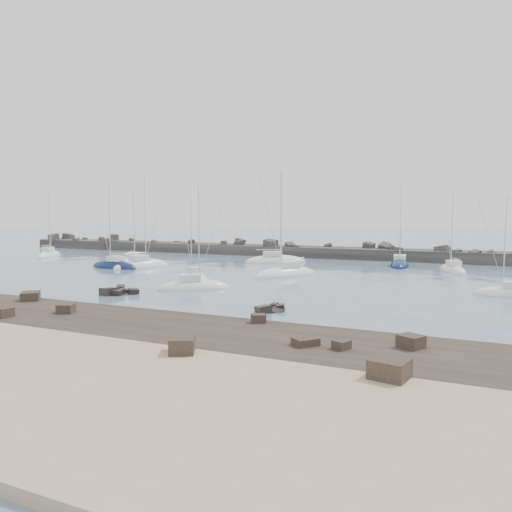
{
  "coord_description": "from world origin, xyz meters",
  "views": [
    {
      "loc": [
        28.6,
        -48.09,
        8.03
      ],
      "look_at": [
        0.74,
        12.0,
        2.21
      ],
      "focal_mm": 35.0,
      "sensor_mm": 36.0,
      "label": 1
    }
  ],
  "objects": [
    {
      "name": "sailboat_9",
      "position": [
        30.74,
        5.11,
        0.13
      ],
      "size": [
        6.42,
        2.05,
        10.29
      ],
      "color": "white",
      "rests_on": "ground"
    },
    {
      "name": "sailboat_10",
      "position": [
        24.56,
        23.92,
        0.14
      ],
      "size": [
        5.12,
        7.31,
        11.38
      ],
      "color": "white",
      "rests_on": "ground"
    },
    {
      "name": "ground",
      "position": [
        0.0,
        0.0,
        0.0
      ],
      "size": [
        400.0,
        400.0,
        0.0
      ],
      "primitive_type": "plane",
      "color": "slate",
      "rests_on": "ground"
    },
    {
      "name": "sailboat_13",
      "position": [
        -43.37,
        17.79,
        0.16
      ],
      "size": [
        4.73,
        7.79,
        12.1
      ],
      "color": "white",
      "rests_on": "ground"
    },
    {
      "name": "rock_cluster_far",
      "position": [
        12.88,
        -11.4,
        -0.01
      ],
      "size": [
        2.26,
        3.3,
        1.32
      ],
      "color": "black",
      "rests_on": "ground"
    },
    {
      "name": "sailboat_2",
      "position": [
        -20.2,
        8.3,
        0.15
      ],
      "size": [
        8.29,
        3.15,
        13.02
      ],
      "color": "#101E45",
      "rests_on": "ground"
    },
    {
      "name": "sailboat_6",
      "position": [
        5.64,
        10.52,
        0.15
      ],
      "size": [
        7.28,
        9.18,
        14.46
      ],
      "color": "white",
      "rests_on": "ground"
    },
    {
      "name": "sailboat_1",
      "position": [
        -23.6,
        16.95,
        0.13
      ],
      "size": [
        5.32,
        8.25,
        12.53
      ],
      "color": "white",
      "rests_on": "ground"
    },
    {
      "name": "sailboat_3",
      "position": [
        -17.22,
        10.8,
        0.15
      ],
      "size": [
        6.04,
        9.3,
        14.22
      ],
      "color": "white",
      "rests_on": "ground"
    },
    {
      "name": "rock_shelf",
      "position": [
        0.14,
        -21.97,
        0.02
      ],
      "size": [
        140.0,
        12.7,
        1.92
      ],
      "color": "black",
      "rests_on": "ground"
    },
    {
      "name": "sailboat_5",
      "position": [
        -2.96,
        2.26,
        0.14
      ],
      "size": [
        6.64,
        5.25,
        10.64
      ],
      "color": "white",
      "rests_on": "ground"
    },
    {
      "name": "sailboat_4",
      "position": [
        -2.06,
        25.45,
        0.14
      ],
      "size": [
        10.0,
        8.09,
        15.64
      ],
      "color": "white",
      "rests_on": "ground"
    },
    {
      "name": "breakwater",
      "position": [
        -7.2,
        37.98,
        0.29
      ],
      "size": [
        115.0,
        7.09,
        5.14
      ],
      "color": "#2D2A28",
      "rests_on": "ground"
    },
    {
      "name": "rock_cluster_near",
      "position": [
        -4.33,
        -9.86,
        0.11
      ],
      "size": [
        3.92,
        4.18,
        1.43
      ],
      "color": "black",
      "rests_on": "ground"
    },
    {
      "name": "sailboat_7",
      "position": [
        0.86,
        -3.87,
        0.14
      ],
      "size": [
        7.36,
        6.52,
        12.03
      ],
      "color": "white",
      "rests_on": "ground"
    },
    {
      "name": "sailboat_8",
      "position": [
        16.95,
        28.06,
        0.14
      ],
      "size": [
        3.78,
        8.78,
        13.47
      ],
      "color": "#101E45",
      "rests_on": "ground"
    }
  ]
}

